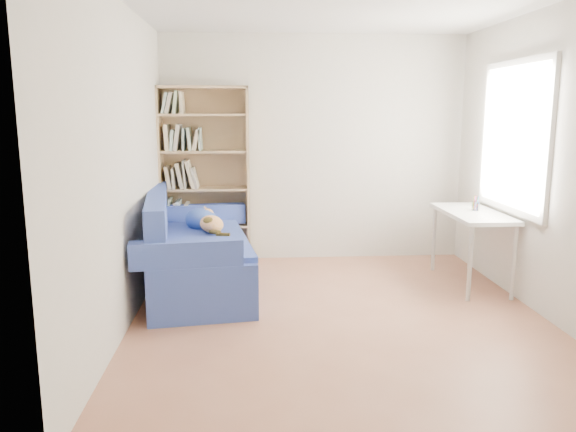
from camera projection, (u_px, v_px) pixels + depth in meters
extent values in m
plane|color=#8F5840|center=(339.00, 317.00, 4.81)|extent=(4.00, 4.00, 0.00)
cube|color=silver|center=(314.00, 149.00, 6.53)|extent=(3.50, 0.04, 2.60)
cube|color=silver|center=(411.00, 207.00, 2.61)|extent=(3.50, 0.04, 2.60)
cube|color=silver|center=(124.00, 167.00, 4.46)|extent=(0.04, 4.00, 2.60)
cube|color=silver|center=(549.00, 164.00, 4.69)|extent=(0.04, 4.00, 2.60)
cube|color=white|center=(516.00, 137.00, 5.24)|extent=(0.01, 1.20, 1.30)
cube|color=navy|center=(198.00, 265.00, 5.52)|extent=(1.17, 2.05, 0.49)
cube|color=navy|center=(157.00, 218.00, 5.40)|extent=(0.43, 1.95, 0.47)
cube|color=navy|center=(204.00, 214.00, 6.32)|extent=(0.93, 0.30, 0.22)
cube|color=navy|center=(187.00, 253.00, 4.58)|extent=(0.93, 0.30, 0.22)
cube|color=navy|center=(199.00, 239.00, 5.47)|extent=(1.13, 1.89, 0.05)
ellipsoid|color=#3250A3|center=(201.00, 219.00, 5.93)|extent=(0.33, 0.36, 0.24)
ellipsoid|color=#C76316|center=(212.00, 224.00, 5.66)|extent=(0.33, 0.46, 0.17)
ellipsoid|color=silver|center=(218.00, 223.00, 5.78)|extent=(0.18, 0.21, 0.10)
ellipsoid|color=#34270E|center=(208.00, 221.00, 5.60)|extent=(0.18, 0.23, 0.08)
sphere|color=#C76316|center=(215.00, 215.00, 5.94)|extent=(0.15, 0.15, 0.15)
cone|color=#C76316|center=(213.00, 208.00, 5.96)|extent=(0.07, 0.08, 0.07)
cone|color=#C76316|center=(213.00, 209.00, 5.89)|extent=(0.07, 0.07, 0.07)
cylinder|color=#21A775|center=(214.00, 218.00, 5.87)|extent=(0.12, 0.07, 0.11)
cylinder|color=#34270E|center=(208.00, 232.00, 5.43)|extent=(0.13, 0.15, 0.06)
cube|color=tan|center=(161.00, 177.00, 6.30)|extent=(0.03, 0.31, 2.01)
cube|color=tan|center=(248.00, 177.00, 6.37)|extent=(0.03, 0.31, 2.01)
cube|color=tan|center=(203.00, 87.00, 6.15)|extent=(1.00, 0.31, 0.03)
cube|color=tan|center=(207.00, 262.00, 6.52)|extent=(1.00, 0.31, 0.03)
cube|color=tan|center=(206.00, 176.00, 6.48)|extent=(1.00, 0.02, 2.01)
cube|color=white|center=(473.00, 214.00, 5.60)|extent=(0.52, 1.13, 0.04)
cylinder|color=silver|center=(471.00, 238.00, 6.19)|extent=(0.04, 0.04, 0.71)
cylinder|color=silver|center=(514.00, 263.00, 5.18)|extent=(0.04, 0.04, 0.71)
cylinder|color=silver|center=(434.00, 239.00, 6.16)|extent=(0.04, 0.04, 0.71)
cylinder|color=silver|center=(470.00, 264.00, 5.15)|extent=(0.04, 0.04, 0.71)
cylinder|color=white|center=(476.00, 206.00, 5.67)|extent=(0.08, 0.08, 0.09)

